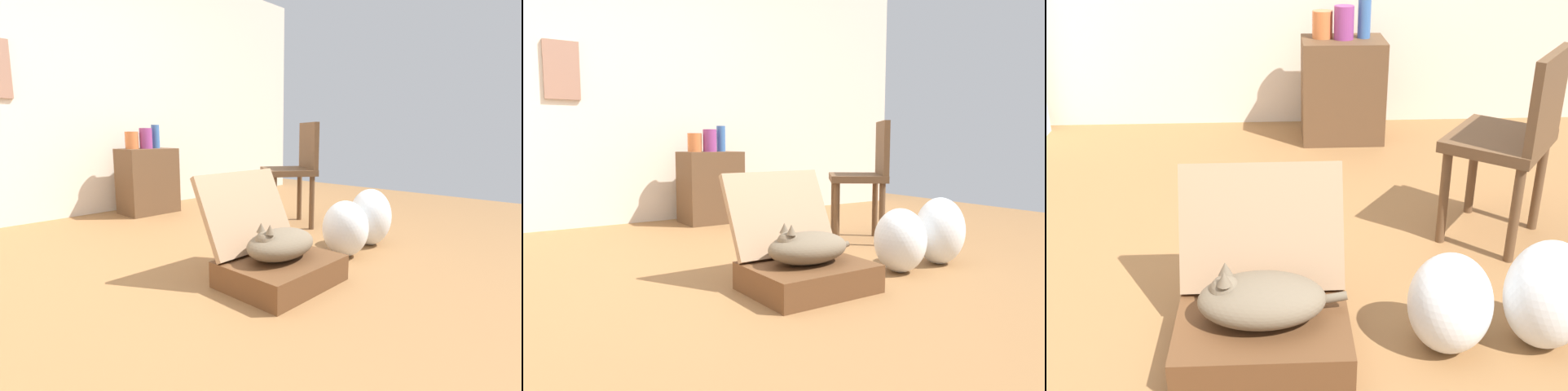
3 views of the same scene
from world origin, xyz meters
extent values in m
plane|color=olive|center=(0.00, 0.00, 0.00)|extent=(7.68, 7.68, 0.00)
cube|color=beige|center=(0.00, 2.26, 1.30)|extent=(6.40, 0.12, 2.60)
cube|color=#9A6D58|center=(-0.50, 2.19, 1.33)|extent=(0.28, 0.02, 0.48)
cube|color=brown|center=(0.17, -0.34, 0.07)|extent=(0.60, 0.48, 0.14)
cube|color=#9B7756|center=(0.17, -0.07, 0.36)|extent=(0.60, 0.24, 0.44)
ellipsoid|color=brown|center=(0.17, -0.34, 0.22)|extent=(0.44, 0.28, 0.16)
sphere|color=brown|center=(0.05, -0.34, 0.26)|extent=(0.11, 0.11, 0.11)
cone|color=brown|center=(0.05, -0.37, 0.33)|extent=(0.05, 0.05, 0.05)
cone|color=brown|center=(0.05, -0.31, 0.33)|extent=(0.05, 0.05, 0.05)
cylinder|color=brown|center=(0.37, -0.29, 0.18)|extent=(0.20, 0.03, 0.07)
ellipsoid|color=silver|center=(0.82, -0.34, 0.18)|extent=(0.29, 0.30, 0.37)
ellipsoid|color=silver|center=(1.17, -0.33, 0.20)|extent=(0.31, 0.30, 0.41)
cube|color=brown|center=(0.66, 1.85, 0.33)|extent=(0.52, 0.37, 0.65)
cylinder|color=#CC6B38|center=(0.53, 1.89, 0.73)|extent=(0.13, 0.13, 0.17)
cylinder|color=#38609E|center=(0.79, 1.88, 0.77)|extent=(0.08, 0.08, 0.24)
cylinder|color=#8C387A|center=(0.66, 1.85, 0.75)|extent=(0.12, 0.12, 0.20)
cylinder|color=brown|center=(1.20, 0.72, 0.23)|extent=(0.04, 0.04, 0.45)
cylinder|color=brown|center=(0.98, 0.43, 0.23)|extent=(0.04, 0.04, 0.45)
cylinder|color=brown|center=(1.46, 0.53, 0.23)|extent=(0.04, 0.04, 0.45)
cylinder|color=brown|center=(1.24, 0.24, 0.23)|extent=(0.04, 0.04, 0.45)
cube|color=brown|center=(1.22, 0.48, 0.48)|extent=(0.60, 0.61, 0.05)
cube|color=brown|center=(1.37, 0.37, 0.70)|extent=(0.29, 0.38, 0.39)
camera|label=1|loc=(-1.32, -1.60, 0.81)|focal=26.11mm
camera|label=2|loc=(-1.26, -2.29, 0.75)|focal=34.03mm
camera|label=3|loc=(0.23, -2.18, 1.48)|focal=44.48mm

